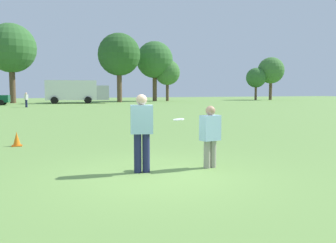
{
  "coord_description": "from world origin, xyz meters",
  "views": [
    {
      "loc": [
        -2.34,
        -7.31,
        1.89
      ],
      "look_at": [
        0.59,
        0.94,
        1.1
      ],
      "focal_mm": 37.81,
      "sensor_mm": 36.0,
      "label": 1
    }
  ],
  "objects_px": {
    "frisbee": "(179,119)",
    "traffic_cone": "(17,139)",
    "bystander_field_marshal": "(26,99)",
    "box_truck": "(76,91)",
    "player_thrower": "(142,129)",
    "player_defender": "(210,133)"
  },
  "relations": [
    {
      "from": "traffic_cone",
      "to": "bystander_field_marshal",
      "type": "xyz_separation_m",
      "value": [
        -0.79,
        28.29,
        0.67
      ]
    },
    {
      "from": "player_thrower",
      "to": "traffic_cone",
      "type": "height_order",
      "value": "player_thrower"
    },
    {
      "from": "bystander_field_marshal",
      "to": "player_thrower",
      "type": "bearing_deg",
      "value": -83.6
    },
    {
      "from": "player_defender",
      "to": "traffic_cone",
      "type": "distance_m",
      "value": 6.96
    },
    {
      "from": "player_thrower",
      "to": "frisbee",
      "type": "height_order",
      "value": "player_thrower"
    },
    {
      "from": "box_truck",
      "to": "bystander_field_marshal",
      "type": "xyz_separation_m",
      "value": [
        -6.08,
        -9.77,
        -0.85
      ]
    },
    {
      "from": "frisbee",
      "to": "traffic_cone",
      "type": "relative_size",
      "value": 0.56
    },
    {
      "from": "player_thrower",
      "to": "frisbee",
      "type": "distance_m",
      "value": 1.0
    },
    {
      "from": "box_truck",
      "to": "traffic_cone",
      "type": "bearing_deg",
      "value": -97.92
    },
    {
      "from": "frisbee",
      "to": "traffic_cone",
      "type": "bearing_deg",
      "value": 128.71
    },
    {
      "from": "traffic_cone",
      "to": "bystander_field_marshal",
      "type": "relative_size",
      "value": 0.3
    },
    {
      "from": "player_thrower",
      "to": "player_defender",
      "type": "distance_m",
      "value": 1.69
    },
    {
      "from": "player_defender",
      "to": "frisbee",
      "type": "height_order",
      "value": "player_defender"
    },
    {
      "from": "player_thrower",
      "to": "frisbee",
      "type": "relative_size",
      "value": 6.59
    },
    {
      "from": "frisbee",
      "to": "box_truck",
      "type": "height_order",
      "value": "box_truck"
    },
    {
      "from": "player_thrower",
      "to": "frisbee",
      "type": "bearing_deg",
      "value": 10.5
    },
    {
      "from": "box_truck",
      "to": "bystander_field_marshal",
      "type": "relative_size",
      "value": 5.42
    },
    {
      "from": "box_truck",
      "to": "bystander_field_marshal",
      "type": "height_order",
      "value": "box_truck"
    },
    {
      "from": "box_truck",
      "to": "player_defender",
      "type": "bearing_deg",
      "value": -90.87
    },
    {
      "from": "player_defender",
      "to": "bystander_field_marshal",
      "type": "xyz_separation_m",
      "value": [
        -5.43,
        33.45,
        0.07
      ]
    },
    {
      "from": "traffic_cone",
      "to": "box_truck",
      "type": "relative_size",
      "value": 0.06
    },
    {
      "from": "frisbee",
      "to": "traffic_cone",
      "type": "xyz_separation_m",
      "value": [
        -3.92,
        4.9,
        -0.95
      ]
    }
  ]
}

